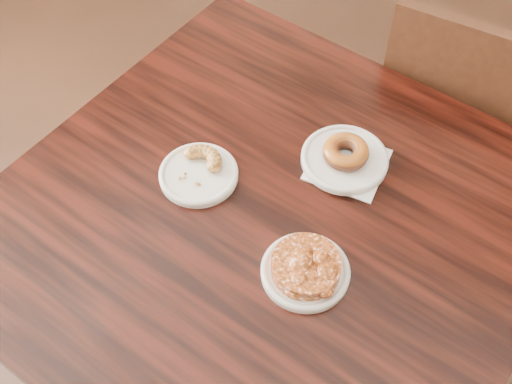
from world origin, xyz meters
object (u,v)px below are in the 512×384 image
at_px(apple_fritter, 306,264).
at_px(cafe_table, 267,307).
at_px(glazed_donut, 346,152).
at_px(cruller_fragment, 198,168).
at_px(chair_far, 465,124).

bearing_deg(apple_fritter, cafe_table, 141.40).
xyz_separation_m(cafe_table, glazed_donut, (0.08, 0.18, 0.41)).
height_order(apple_fritter, cruller_fragment, apple_fritter).
xyz_separation_m(chair_far, cruller_fragment, (-0.44, -0.66, 0.33)).
bearing_deg(cruller_fragment, cafe_table, -9.41).
relative_size(glazed_donut, cruller_fragment, 0.91).
bearing_deg(chair_far, cruller_fragment, 59.96).
relative_size(chair_far, cruller_fragment, 9.05).
bearing_deg(apple_fritter, cruller_fragment, 157.45).
bearing_deg(cruller_fragment, chair_far, 56.40).
bearing_deg(cruller_fragment, apple_fritter, -22.55).
height_order(glazed_donut, cruller_fragment, glazed_donut).
distance_m(chair_far, glazed_donut, 0.64).
xyz_separation_m(cafe_table, cruller_fragment, (-0.16, 0.03, 0.40)).
bearing_deg(chair_far, cafe_table, 71.67).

